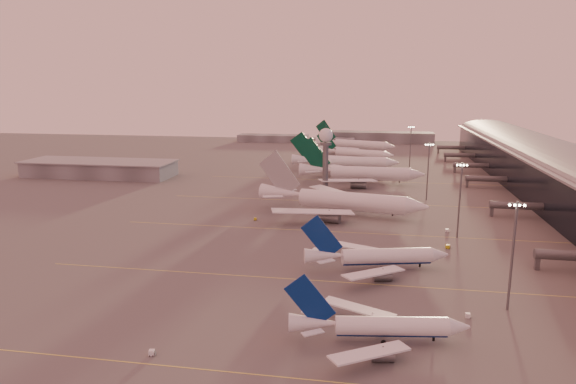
# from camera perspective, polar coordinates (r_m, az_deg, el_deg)

# --- Properties ---
(ground) EXTENTS (700.00, 700.00, 0.00)m
(ground) POSITION_cam_1_polar(r_m,az_deg,el_deg) (127.08, -3.68, -11.05)
(ground) COLOR #5E5B5B
(ground) RESTS_ON ground
(taxiway_markings) EXTENTS (180.00, 185.25, 0.02)m
(taxiway_markings) POSITION_cam_1_polar(r_m,az_deg,el_deg) (176.76, 10.16, -4.51)
(taxiway_markings) COLOR #ECDC53
(taxiway_markings) RESTS_ON ground
(terminal) EXTENTS (57.00, 362.00, 23.04)m
(terminal) POSITION_cam_1_polar(r_m,az_deg,el_deg) (240.84, 29.08, 1.13)
(terminal) COLOR black
(terminal) RESTS_ON ground
(hangar) EXTENTS (82.00, 27.00, 8.50)m
(hangar) POSITION_cam_1_polar(r_m,az_deg,el_deg) (296.98, -20.20, 2.49)
(hangar) COLOR slate
(hangar) RESTS_ON ground
(radar_tower) EXTENTS (6.40, 6.40, 31.10)m
(radar_tower) POSITION_cam_1_polar(r_m,az_deg,el_deg) (236.46, 4.21, 5.00)
(radar_tower) COLOR #5B5E63
(radar_tower) RESTS_ON ground
(mast_a) EXTENTS (3.60, 0.56, 25.00)m
(mast_a) POSITION_cam_1_polar(r_m,az_deg,el_deg) (122.96, 23.70, -6.06)
(mast_a) COLOR #5B5E63
(mast_a) RESTS_ON ground
(mast_b) EXTENTS (3.60, 0.56, 25.00)m
(mast_b) POSITION_cam_1_polar(r_m,az_deg,el_deg) (174.55, 18.55, -0.51)
(mast_b) COLOR #5B5E63
(mast_b) RESTS_ON ground
(mast_c) EXTENTS (3.60, 0.56, 25.00)m
(mast_c) POSITION_cam_1_polar(r_m,az_deg,el_deg) (227.57, 15.29, 2.50)
(mast_c) COLOR #5B5E63
(mast_c) RESTS_ON ground
(mast_d) EXTENTS (3.60, 0.56, 25.00)m
(mast_d) POSITION_cam_1_polar(r_m,az_deg,el_deg) (316.31, 13.45, 5.16)
(mast_d) COLOR #5B5E63
(mast_d) RESTS_ON ground
(distant_horizon) EXTENTS (165.00, 37.50, 9.00)m
(distant_horizon) POSITION_cam_1_polar(r_m,az_deg,el_deg) (441.84, 6.51, 6.00)
(distant_horizon) COLOR slate
(distant_horizon) RESTS_ON ground
(narrowbody_near) EXTENTS (35.97, 28.53, 14.10)m
(narrowbody_near) POSITION_cam_1_polar(r_m,az_deg,el_deg) (104.76, 10.03, -14.76)
(narrowbody_near) COLOR white
(narrowbody_near) RESTS_ON ground
(narrowbody_mid) EXTENTS (39.77, 31.36, 15.80)m
(narrowbody_mid) POSITION_cam_1_polar(r_m,az_deg,el_deg) (141.70, 9.81, -7.34)
(narrowbody_mid) COLOR white
(narrowbody_mid) RESTS_ON ground
(widebody_white) EXTENTS (66.50, 52.76, 23.66)m
(widebody_white) POSITION_cam_1_polar(r_m,az_deg,el_deg) (198.22, 5.91, -1.35)
(widebody_white) COLOR white
(widebody_white) RESTS_ON ground
(greentail_a) EXTENTS (63.68, 51.43, 23.13)m
(greentail_a) POSITION_cam_1_polar(r_m,az_deg,el_deg) (260.21, 8.15, 1.80)
(greentail_a) COLOR white
(greentail_a) RESTS_ON ground
(greentail_b) EXTENTS (62.18, 50.16, 22.57)m
(greentail_b) POSITION_cam_1_polar(r_m,az_deg,el_deg) (296.14, 6.37, 3.07)
(greentail_b) COLOR white
(greentail_b) RESTS_ON ground
(greentail_c) EXTENTS (51.96, 41.34, 19.47)m
(greentail_c) POSITION_cam_1_polar(r_m,az_deg,el_deg) (339.47, 7.43, 4.09)
(greentail_c) COLOR white
(greentail_c) RESTS_ON ground
(greentail_d) EXTENTS (60.17, 47.75, 22.80)m
(greentail_d) POSITION_cam_1_polar(r_m,az_deg,el_deg) (381.72, 7.44, 5.05)
(greentail_d) COLOR white
(greentail_d) RESTS_ON ground
(gsv_truck_a) EXTENTS (5.74, 3.05, 2.20)m
(gsv_truck_a) POSITION_cam_1_polar(r_m,az_deg,el_deg) (102.88, -14.67, -16.61)
(gsv_truck_a) COLOR white
(gsv_truck_a) RESTS_ON ground
(gsv_catering_a) EXTENTS (4.88, 2.35, 3.99)m
(gsv_catering_a) POSITION_cam_1_polar(r_m,az_deg,el_deg) (119.85, 19.50, -12.19)
(gsv_catering_a) COLOR white
(gsv_catering_a) RESTS_ON ground
(gsv_tug_mid) EXTENTS (3.58, 3.04, 0.88)m
(gsv_tug_mid) POSITION_cam_1_polar(r_m,az_deg,el_deg) (127.55, 2.31, -10.72)
(gsv_tug_mid) COLOR gold
(gsv_tug_mid) RESTS_ON ground
(gsv_truck_b) EXTENTS (6.44, 2.90, 2.51)m
(gsv_truck_b) POSITION_cam_1_polar(r_m,az_deg,el_deg) (165.34, 17.50, -5.59)
(gsv_truck_b) COLOR gold
(gsv_truck_b) RESTS_ON ground
(gsv_truck_c) EXTENTS (5.39, 3.27, 2.05)m
(gsv_truck_c) POSITION_cam_1_polar(r_m,az_deg,el_deg) (189.84, -3.54, -2.86)
(gsv_truck_c) COLOR gold
(gsv_truck_c) RESTS_ON ground
(gsv_catering_b) EXTENTS (5.13, 2.48, 4.20)m
(gsv_catering_b) POSITION_cam_1_polar(r_m,az_deg,el_deg) (182.83, 17.36, -3.64)
(gsv_catering_b) COLOR white
(gsv_catering_b) RESTS_ON ground
(gsv_tug_far) EXTENTS (2.21, 3.35, 0.91)m
(gsv_tug_far) POSITION_cam_1_polar(r_m,az_deg,el_deg) (215.98, 5.59, -1.22)
(gsv_tug_far) COLOR white
(gsv_tug_far) RESTS_ON ground
(gsv_truck_d) EXTENTS (2.69, 5.18, 1.99)m
(gsv_truck_d) POSITION_cam_1_polar(r_m,az_deg,el_deg) (255.07, -0.10, 1.01)
(gsv_truck_d) COLOR white
(gsv_truck_d) RESTS_ON ground
(gsv_tug_hangar) EXTENTS (3.65, 2.94, 0.90)m
(gsv_tug_hangar) POSITION_cam_1_polar(r_m,az_deg,el_deg) (272.30, 11.79, 1.35)
(gsv_tug_hangar) COLOR gold
(gsv_tug_hangar) RESTS_ON ground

